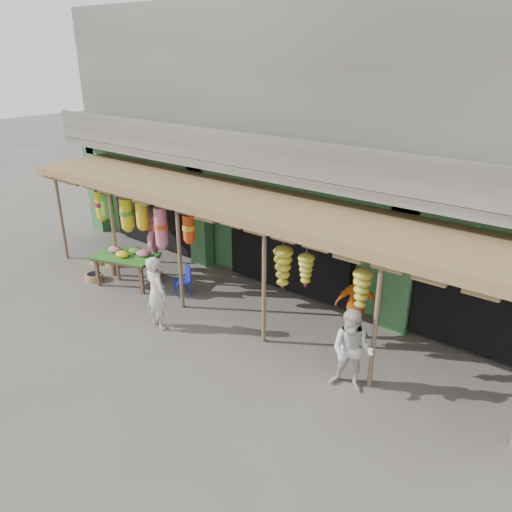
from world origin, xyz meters
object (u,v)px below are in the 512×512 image
Objects in this scene: flower_table at (127,256)px; person_front at (156,293)px; blue_chair at (185,278)px; person_vendor at (356,304)px; person_right at (352,351)px; person_shopper at (156,245)px.

person_front is (2.32, -1.00, 0.06)m from flower_table.
person_vendor is at bearing 35.16° from blue_chair.
person_vendor reaches higher than blue_chair.
person_front reaches higher than person_right.
blue_chair is 0.48× the size of person_right.
blue_chair is (1.61, 0.53, -0.36)m from flower_table.
person_right is 1.05× the size of person_vendor.
person_right is (4.49, 0.70, -0.04)m from person_front.
person_shopper is at bearing -25.07° from person_vendor.
person_front is at bearing 176.53° from person_right.
person_vendor is (4.39, 0.87, 0.34)m from blue_chair.
person_shopper reaches higher than blue_chair.
person_right is (6.81, -0.31, 0.01)m from flower_table.
person_front reaches higher than person_vendor.
blue_chair is at bearing -19.28° from person_vendor.
blue_chair is 0.51× the size of person_vendor.
person_vendor reaches higher than flower_table.
person_right reaches higher than blue_chair.
blue_chair is 1.74m from person_front.
flower_table is 1.09× the size of person_front.
person_right is at bearing -145.04° from person_shopper.
flower_table is at bearing -137.92° from blue_chair.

